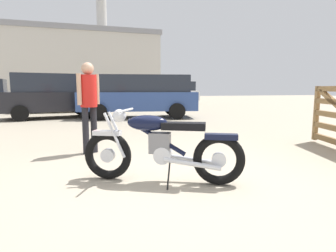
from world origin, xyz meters
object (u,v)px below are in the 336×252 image
Objects in this scene: bystander at (89,98)px; red_hatchback_near at (51,96)px; dark_sedan_left at (60,94)px; silver_sedan_mid at (169,92)px; vintage_motorcycle at (160,147)px; blue_hatchback_right at (141,95)px.

red_hatchback_near is at bearing 157.45° from bystander.
silver_sedan_mid is at bearing 37.14° from dark_sedan_left.
dark_sedan_left is (-2.38, 11.97, 0.47)m from vintage_motorcycle.
red_hatchback_near is (-2.40, 8.77, 0.47)m from vintage_motorcycle.
silver_sedan_mid is (7.41, 8.37, 0.02)m from red_hatchback_near.
blue_hatchback_right reaches higher than bystander.
blue_hatchback_right is 9.97m from silver_sedan_mid.
bystander is 10.19m from dark_sedan_left.
blue_hatchback_right is at bearing -23.99° from red_hatchback_near.
dark_sedan_left reaches higher than bystander.
red_hatchback_near is 0.84× the size of silver_sedan_mid.
bystander is at bearing -40.64° from vintage_motorcycle.
red_hatchback_near reaches higher than bystander.
bystander is 0.40× the size of red_hatchback_near.
red_hatchback_near is at bearing -3.79° from blue_hatchback_right.
silver_sedan_mid is (5.00, 17.13, 0.49)m from vintage_motorcycle.
blue_hatchback_right and silver_sedan_mid have the same top height.
vintage_motorcycle is 17.85m from silver_sedan_mid.
vintage_motorcycle is at bearing 83.23° from silver_sedan_mid.
blue_hatchback_right is at bearing 126.20° from bystander.
bystander is 6.37m from blue_hatchback_right.
vintage_motorcycle is at bearing -85.55° from red_hatchback_near.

